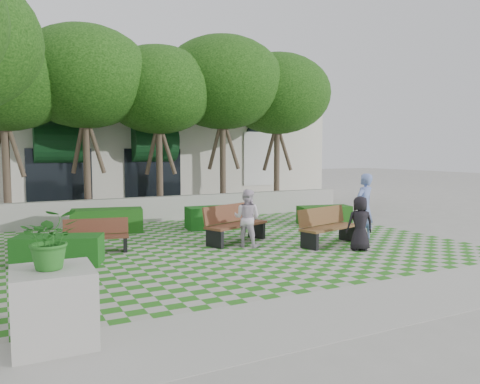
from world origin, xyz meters
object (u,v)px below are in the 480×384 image
person_blue (364,207)px  person_dark (360,223)px  hedge_west (58,250)px  bench_west (96,236)px  hedge_east (324,215)px  person_white (247,218)px  bench_east (327,227)px  hedge_midleft (107,221)px  planter_front (53,290)px  bench_mid (235,224)px  hedge_midright (218,217)px

person_blue → person_dark: (-1.09, -1.07, -0.26)m
person_dark → person_blue: bearing=-115.5°
hedge_west → person_dark: size_ratio=1.34×
bench_west → person_blue: 7.50m
hedge_east → person_white: person_white is taller
bench_east → person_white: bearing=144.8°
bench_east → person_dark: size_ratio=1.44×
hedge_east → hedge_west: 9.31m
hedge_midleft → person_blue: person_blue is taller
bench_east → person_dark: bearing=-90.7°
bench_east → hedge_east: size_ratio=1.11×
bench_east → hedge_west: bench_east is taller
bench_west → person_white: size_ratio=1.09×
person_blue → bench_west: bearing=-30.0°
hedge_west → planter_front: 4.72m
bench_mid → bench_west: 3.77m
hedge_midright → person_white: 3.21m
hedge_midright → person_white: (-0.56, -3.14, 0.41)m
bench_mid → bench_west: size_ratio=1.26×
bench_east → hedge_midright: size_ratio=0.98×
person_blue → person_dark: bearing=28.7°
bench_east → hedge_east: bench_east is taller
bench_east → person_blue: person_blue is taller
bench_east → bench_west: bench_east is taller
hedge_east → planter_front: (-9.62, -6.74, 0.42)m
person_blue → hedge_midleft: bearing=-51.5°
hedge_east → hedge_midleft: size_ratio=0.85×
planter_front → bench_east: bearing=26.8°
hedge_midright → person_dark: size_ratio=1.47×
hedge_midright → person_dark: 5.25m
bench_west → bench_east: bearing=-6.2°
bench_mid → hedge_east: 4.58m
bench_west → hedge_west: bench_west is taller
hedge_west → person_dark: bearing=-15.1°
bench_east → person_dark: (0.27, -1.02, 0.22)m
planter_front → person_dark: size_ratio=1.29×
hedge_midleft → hedge_west: (-1.84, -3.77, -0.05)m
bench_mid → bench_west: bench_mid is taller
hedge_midleft → person_white: (2.94, -3.92, 0.40)m
person_white → hedge_east: bearing=-103.8°
bench_west → person_dark: bearing=-13.7°
bench_mid → planter_front: bearing=-158.0°
planter_front → hedge_midleft: bearing=74.2°
hedge_midright → hedge_midleft: bearing=167.4°
hedge_west → person_white: size_ratio=1.23×
bench_mid → person_dark: 3.46m
bench_mid → hedge_west: bench_mid is taller
bench_mid → person_dark: bearing=-68.4°
hedge_midleft → person_dark: bearing=-46.9°
hedge_east → hedge_midright: bearing=166.2°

